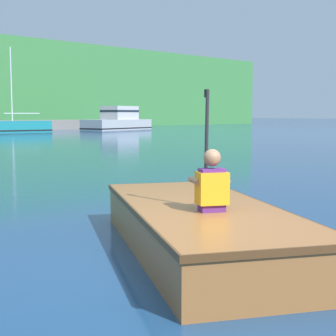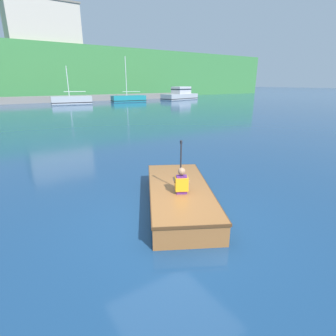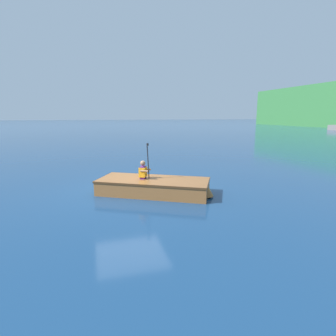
{
  "view_description": "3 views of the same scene",
  "coord_description": "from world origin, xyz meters",
  "px_view_note": "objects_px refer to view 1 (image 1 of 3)",
  "views": [
    {
      "loc": [
        -3.16,
        -2.93,
        1.44
      ],
      "look_at": [
        0.68,
        1.22,
        0.84
      ],
      "focal_mm": 55.0,
      "sensor_mm": 36.0,
      "label": 1
    },
    {
      "loc": [
        -2.8,
        -4.02,
        2.91
      ],
      "look_at": [
        0.68,
        1.22,
        0.84
      ],
      "focal_mm": 28.0,
      "sensor_mm": 36.0,
      "label": 2
    },
    {
      "loc": [
        8.87,
        -1.16,
        2.56
      ],
      "look_at": [
        0.68,
        1.22,
        0.84
      ],
      "focal_mm": 28.0,
      "sensor_mm": 36.0,
      "label": 3
    }
  ],
  "objects_px": {
    "moored_boat_dock_east_inner": "(118,121)",
    "person_paddler": "(212,183)",
    "moored_boat_dock_west_end": "(16,127)",
    "rowboat_foreground": "(199,224)"
  },
  "relations": [
    {
      "from": "rowboat_foreground",
      "to": "person_paddler",
      "type": "bearing_deg",
      "value": -118.74
    },
    {
      "from": "person_paddler",
      "to": "moored_boat_dock_west_end",
      "type": "bearing_deg",
      "value": 66.39
    },
    {
      "from": "moored_boat_dock_east_inner",
      "to": "person_paddler",
      "type": "xyz_separation_m",
      "value": [
        -25.56,
        -35.08,
        -0.05
      ]
    },
    {
      "from": "person_paddler",
      "to": "moored_boat_dock_east_inner",
      "type": "bearing_deg",
      "value": 53.92
    },
    {
      "from": "moored_boat_dock_east_inner",
      "to": "rowboat_foreground",
      "type": "height_order",
      "value": "moored_boat_dock_east_inner"
    },
    {
      "from": "moored_boat_dock_west_end",
      "to": "moored_boat_dock_east_inner",
      "type": "distance_m",
      "value": 10.25
    },
    {
      "from": "moored_boat_dock_west_end",
      "to": "moored_boat_dock_east_inner",
      "type": "height_order",
      "value": "moored_boat_dock_west_end"
    },
    {
      "from": "moored_boat_dock_west_end",
      "to": "rowboat_foreground",
      "type": "relative_size",
      "value": 1.72
    },
    {
      "from": "moored_boat_dock_east_inner",
      "to": "person_paddler",
      "type": "height_order",
      "value": "moored_boat_dock_east_inner"
    },
    {
      "from": "moored_boat_dock_east_inner",
      "to": "rowboat_foreground",
      "type": "bearing_deg",
      "value": -126.15
    }
  ]
}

